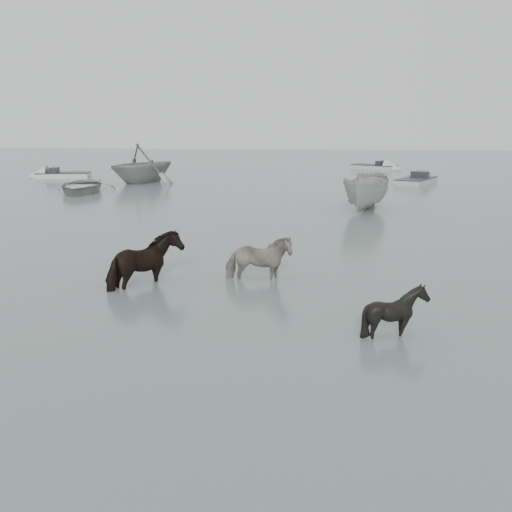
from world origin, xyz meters
name	(u,v)px	position (x,y,z in m)	size (l,w,h in m)	color
ground	(220,313)	(0.00, 0.00, 0.00)	(140.00, 140.00, 0.00)	#54645D
pony_pinto	(258,252)	(0.56, 2.71, 0.74)	(0.80, 1.75, 1.48)	black
pony_dark	(146,252)	(-2.19, 1.89, 0.86)	(1.70, 1.46, 1.71)	black
pony_black	(396,305)	(3.61, -0.97, 0.61)	(0.99, 1.11, 1.23)	black
rowboat_lead	(81,184)	(-11.50, 19.93, 0.49)	(3.41, 4.78, 0.99)	#A9A9A5
rowboat_trail	(143,162)	(-9.50, 25.45, 1.36)	(4.44, 5.15, 2.71)	gray
boat_small	(367,190)	(4.36, 15.10, 0.91)	(1.78, 4.74, 1.83)	#A6A6A2
skiff_port	(416,178)	(8.51, 26.72, 0.38)	(5.52, 1.60, 0.75)	#A5A7A5
skiff_outer	(63,173)	(-16.26, 28.09, 0.38)	(5.08, 1.60, 0.75)	silver
skiff_mid	(374,165)	(6.83, 37.83, 0.38)	(5.07, 1.60, 0.75)	#AEB1AE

